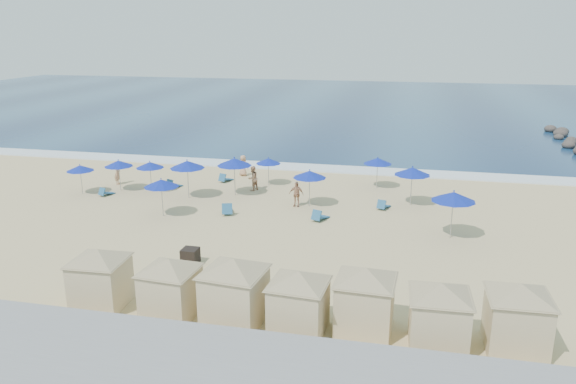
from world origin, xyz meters
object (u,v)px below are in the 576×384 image
object	(u,v)px
beachgoer_1	(253,178)
beachgoer_0	(117,173)
umbrella_2	(150,165)
cabana_0	(100,270)
cabana_2	(234,283)
cabana_4	(365,291)
cabana_1	(170,280)
cabana_6	(518,308)
umbrella_10	(454,197)
umbrella_7	(310,174)
umbrella_0	(80,168)
trash_bin	(190,256)
cabana_3	(299,294)
umbrella_1	(119,163)
beachgoer_2	(296,194)
umbrella_6	(268,161)
umbrella_3	(161,183)
umbrella_8	(378,161)
umbrella_9	(412,171)
beachgoer_3	(243,166)
umbrella_5	(187,164)
umbrella_4	(234,162)
cabana_5	(440,307)

from	to	relation	value
beachgoer_1	beachgoer_0	bearing A→B (deg)	-60.01
umbrella_2	cabana_0	bearing A→B (deg)	-70.85
cabana_2	cabana_4	size ratio (longest dim) A/B	1.04
cabana_1	beachgoer_0	bearing A→B (deg)	124.49
cabana_6	umbrella_10	size ratio (longest dim) A/B	1.64
umbrella_7	umbrella_0	bearing A→B (deg)	-177.39
trash_bin	cabana_2	xyz separation A→B (m)	(3.86, -4.95, 1.30)
cabana_3	umbrella_1	world-z (taller)	cabana_3
umbrella_0	umbrella_1	world-z (taller)	umbrella_1
cabana_6	beachgoer_2	xyz separation A→B (m)	(-10.98, 14.58, -0.77)
cabana_1	umbrella_6	xyz separation A→B (m)	(-1.12, 19.57, 0.28)
cabana_6	cabana_4	bearing A→B (deg)	178.80
cabana_3	umbrella_3	size ratio (longest dim) A/B	1.80
cabana_3	umbrella_6	size ratio (longest dim) A/B	2.07
beachgoer_0	umbrella_8	bearing A→B (deg)	-95.88
trash_bin	umbrella_0	xyz separation A→B (m)	(-11.83, 9.57, 1.44)
cabana_2	cabana_6	xyz separation A→B (m)	(10.25, 0.41, -0.09)
umbrella_0	umbrella_6	bearing A→B (deg)	22.86
beachgoer_0	beachgoer_1	size ratio (longest dim) A/B	1.00
cabana_1	beachgoer_0	world-z (taller)	cabana_1
cabana_6	umbrella_7	distance (m)	17.99
umbrella_2	beachgoer_1	world-z (taller)	umbrella_2
trash_bin	umbrella_9	bearing A→B (deg)	49.95
cabana_2	cabana_4	distance (m)	4.95
cabana_3	umbrella_6	world-z (taller)	cabana_3
cabana_4	beachgoer_3	world-z (taller)	cabana_4
trash_bin	cabana_1	xyz separation A→B (m)	(1.23, -4.96, 1.14)
cabana_1	umbrella_8	size ratio (longest dim) A/B	1.84
cabana_2	umbrella_2	size ratio (longest dim) A/B	2.11
cabana_4	cabana_6	size ratio (longest dim) A/B	1.01
beachgoer_2	umbrella_10	bearing A→B (deg)	-16.84
umbrella_1	umbrella_5	distance (m)	5.41
trash_bin	cabana_3	world-z (taller)	cabana_3
umbrella_9	beachgoer_1	bearing A→B (deg)	174.08
umbrella_3	cabana_6	bearing A→B (deg)	-30.60
trash_bin	umbrella_10	distance (m)	14.16
umbrella_4	umbrella_9	distance (m)	11.74
beachgoer_0	beachgoer_3	xyz separation A→B (m)	(8.23, 4.36, -0.06)
umbrella_6	cabana_5	bearing A→B (deg)	-59.99
cabana_0	cabana_3	world-z (taller)	cabana_0
cabana_6	umbrella_1	size ratio (longest dim) A/B	1.96
umbrella_5	cabana_6	bearing A→B (deg)	-38.85
umbrella_2	umbrella_6	world-z (taller)	umbrella_2
cabana_0	beachgoer_2	xyz separation A→B (m)	(5.04, 14.85, -0.74)
cabana_2	cabana_1	bearing A→B (deg)	-179.67
umbrella_1	trash_bin	bearing A→B (deg)	-48.43
trash_bin	umbrella_6	world-z (taller)	umbrella_6
beachgoer_0	cabana_2	bearing A→B (deg)	-155.44
umbrella_1	umbrella_10	size ratio (longest dim) A/B	0.83
trash_bin	umbrella_0	world-z (taller)	umbrella_0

